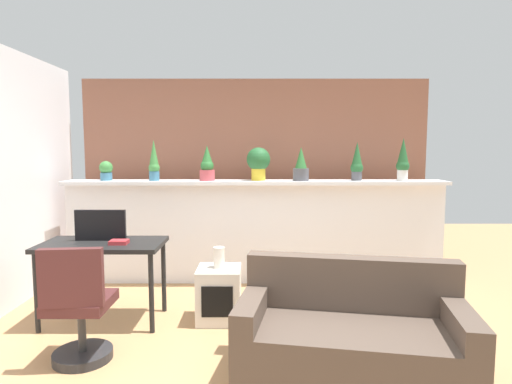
{
  "coord_description": "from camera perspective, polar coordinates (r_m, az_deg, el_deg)",
  "views": [
    {
      "loc": [
        0.01,
        -3.06,
        1.61
      ],
      "look_at": [
        0.02,
        1.4,
        1.15
      ],
      "focal_mm": 30.06,
      "sensor_mm": 36.0,
      "label": 1
    }
  ],
  "objects": [
    {
      "name": "book_on_desk",
      "position": [
        4.07,
        -17.96,
        -6.37
      ],
      "size": [
        0.16,
        0.12,
        0.04
      ],
      "primitive_type": "cube",
      "color": "#B22D33",
      "rests_on": "desk"
    },
    {
      "name": "potted_plant_6",
      "position": [
        5.27,
        18.76,
        4.0
      ],
      "size": [
        0.15,
        0.15,
        0.5
      ],
      "color": "silver",
      "rests_on": "plant_shelf"
    },
    {
      "name": "desk",
      "position": [
        4.22,
        -19.91,
        -7.45
      ],
      "size": [
        1.1,
        0.6,
        0.75
      ],
      "color": "black",
      "rests_on": "ground"
    },
    {
      "name": "divider_wall",
      "position": [
        5.16,
        -0.29,
        -5.5
      ],
      "size": [
        4.46,
        0.16,
        1.19
      ],
      "primitive_type": "cube",
      "color": "white",
      "rests_on": "ground"
    },
    {
      "name": "tv_monitor",
      "position": [
        4.26,
        -20.19,
        -4.18
      ],
      "size": [
        0.47,
        0.04,
        0.29
      ],
      "primitive_type": "cube",
      "color": "black",
      "rests_on": "desk"
    },
    {
      "name": "brick_wall_behind",
      "position": [
        5.67,
        -0.29,
        2.2
      ],
      "size": [
        4.46,
        0.1,
        2.5
      ],
      "primitive_type": "cube",
      "color": "#935B47",
      "rests_on": "ground"
    },
    {
      "name": "potted_plant_3",
      "position": [
        5.06,
        0.12,
        4.08
      ],
      "size": [
        0.28,
        0.28,
        0.39
      ],
      "color": "gold",
      "rests_on": "plant_shelf"
    },
    {
      "name": "potted_plant_2",
      "position": [
        5.05,
        -6.72,
        3.52
      ],
      "size": [
        0.18,
        0.18,
        0.41
      ],
      "color": "#B7474C",
      "rests_on": "plant_shelf"
    },
    {
      "name": "office_chair",
      "position": [
        3.56,
        -22.71,
        -14.68
      ],
      "size": [
        0.46,
        0.47,
        0.91
      ],
      "color": "#262628",
      "rests_on": "ground"
    },
    {
      "name": "potted_plant_1",
      "position": [
        5.15,
        -13.62,
        3.89
      ],
      "size": [
        0.13,
        0.13,
        0.48
      ],
      "color": "#386B84",
      "rests_on": "plant_shelf"
    },
    {
      "name": "potted_plant_4",
      "position": [
        5.02,
        5.8,
        3.42
      ],
      "size": [
        0.18,
        0.18,
        0.39
      ],
      "color": "#4C4C51",
      "rests_on": "plant_shelf"
    },
    {
      "name": "couch",
      "position": [
        3.24,
        12.36,
        -18.44
      ],
      "size": [
        1.67,
        1.02,
        0.8
      ],
      "color": "brown",
      "rests_on": "ground"
    },
    {
      "name": "potted_plant_5",
      "position": [
        5.18,
        13.08,
        3.85
      ],
      "size": [
        0.15,
        0.15,
        0.45
      ],
      "color": "#4C4C51",
      "rests_on": "plant_shelf"
    },
    {
      "name": "vase_on_shelf",
      "position": [
        4.05,
        -5.15,
        -8.66
      ],
      "size": [
        0.11,
        0.11,
        0.19
      ],
      "primitive_type": "cylinder",
      "color": "silver",
      "rests_on": "side_cube_shelf"
    },
    {
      "name": "side_cube_shelf",
      "position": [
        4.12,
        -5.14,
        -13.42
      ],
      "size": [
        0.4,
        0.41,
        0.5
      ],
      "color": "silver",
      "rests_on": "ground"
    },
    {
      "name": "potted_plant_0",
      "position": [
        5.36,
        -19.53,
        2.72
      ],
      "size": [
        0.16,
        0.16,
        0.23
      ],
      "color": "#386B84",
      "rests_on": "plant_shelf"
    },
    {
      "name": "plant_shelf",
      "position": [
        5.03,
        -0.3,
        1.3
      ],
      "size": [
        4.46,
        0.39,
        0.04
      ],
      "primitive_type": "cube",
      "color": "white",
      "rests_on": "divider_wall"
    },
    {
      "name": "ground_plane",
      "position": [
        3.45,
        -0.35,
        -21.9
      ],
      "size": [
        12.0,
        12.0,
        0.0
      ],
      "primitive_type": "plane",
      "color": "tan"
    }
  ]
}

